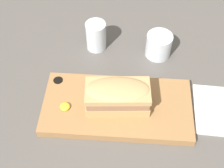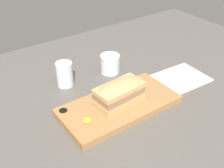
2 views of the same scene
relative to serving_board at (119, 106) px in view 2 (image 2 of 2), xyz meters
The scene contains 7 objects.
dining_table 4.91cm from the serving_board, 14.49° to the right, with size 168.62×124.89×2.00cm.
serving_board is the anchor object (origin of this frame).
sandwich 5.22cm from the serving_board, ahead, with size 16.52×9.17×7.49cm.
mustard_dollop 13.45cm from the serving_board, behind, with size 2.61×2.61×1.04cm.
water_glass 24.15cm from the serving_board, 108.57° to the left, with size 6.01×6.01×9.06cm.
wine_glass 23.88cm from the serving_board, 62.21° to the left, with size 7.60×7.60×7.17cm.
napkin 30.09cm from the serving_board, ahead, with size 20.03×16.44×0.40cm.
Camera 2 is at (-47.77, -56.48, 58.88)cm, focal length 45.00 mm.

